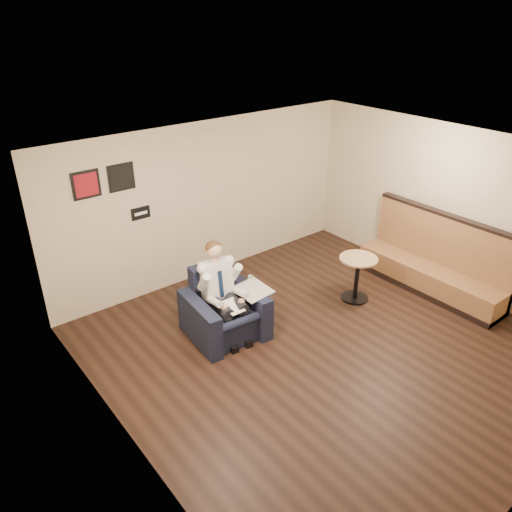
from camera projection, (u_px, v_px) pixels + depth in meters
ground at (326, 347)px, 7.33m from camera, size 6.00×6.00×0.00m
wall_back at (208, 201)px, 8.78m from camera, size 6.00×0.02×2.80m
wall_left at (125, 350)px, 5.03m from camera, size 0.02×6.00×2.80m
wall_right at (457, 211)px, 8.36m from camera, size 0.02×6.00×2.80m
ceiling at (340, 161)px, 6.05m from camera, size 6.00×6.00×0.02m
seating_sign at (141, 213)px, 8.00m from camera, size 0.32×0.02×0.20m
art_print_left at (86, 185)px, 7.26m from camera, size 0.42×0.03×0.42m
art_print_right at (121, 177)px, 7.57m from camera, size 0.42×0.03×0.42m
armchair at (225, 305)px, 7.40m from camera, size 1.14×1.14×1.02m
seated_man at (229, 299)px, 7.21m from camera, size 0.75×1.05×1.39m
lap_papers at (233, 306)px, 7.16m from camera, size 0.24×0.34×0.01m
newspaper at (253, 290)px, 7.44m from camera, size 0.46×0.57×0.01m
side_table at (244, 295)px, 8.27m from camera, size 0.57×0.57×0.39m
green_folder at (243, 285)px, 8.15m from camera, size 0.41×0.32×0.01m
coffee_mug at (250, 278)px, 8.30m from camera, size 0.09×0.09×0.08m
smartphone at (243, 280)px, 8.31m from camera, size 0.13×0.10×0.01m
banquette at (433, 255)px, 8.49m from camera, size 0.63×2.64×1.35m
cafe_table at (357, 279)px, 8.35m from camera, size 0.75×0.75×0.78m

